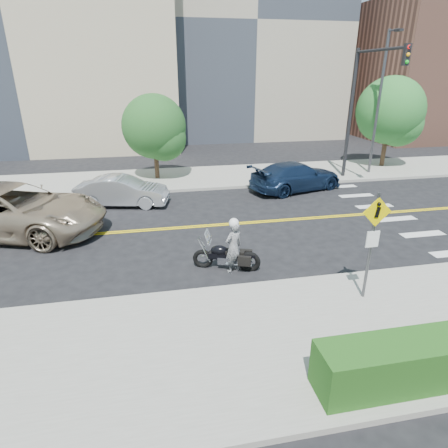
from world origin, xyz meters
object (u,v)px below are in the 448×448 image
at_px(parked_car_silver, 122,191).
at_px(suv, 13,210).
at_px(pedestrian_sign, 373,237).
at_px(parked_car_blue, 296,176).
at_px(motorcyclist, 234,246).
at_px(motorcycle, 227,251).

bearing_deg(parked_car_silver, suv, 136.35).
relative_size(pedestrian_sign, parked_car_blue, 0.57).
relative_size(motorcyclist, suv, 0.26).
bearing_deg(suv, parked_car_blue, -56.77).
height_order(motorcycle, parked_car_silver, parked_car_silver).
bearing_deg(pedestrian_sign, suv, 147.35).
bearing_deg(pedestrian_sign, motorcyclist, 143.41).
bearing_deg(motorcyclist, parked_car_silver, -89.98).
distance_m(pedestrian_sign, suv, 12.98).
relative_size(pedestrian_sign, motorcyclist, 1.65).
height_order(pedestrian_sign, motorcyclist, pedestrian_sign).
xyz_separation_m(suv, parked_car_blue, (12.98, 3.53, -0.22)).
bearing_deg(motorcyclist, motorcycle, -77.17).
height_order(pedestrian_sign, parked_car_silver, pedestrian_sign).
xyz_separation_m(pedestrian_sign, motorcyclist, (-3.16, 2.35, -1.05)).
xyz_separation_m(parked_car_silver, parked_car_blue, (9.04, 0.83, 0.05)).
bearing_deg(parked_car_blue, pedestrian_sign, 152.04).
bearing_deg(pedestrian_sign, motorcycle, 142.54).
bearing_deg(motorcycle, motorcyclist, -30.61).
distance_m(parked_car_silver, parked_car_blue, 9.07).
relative_size(motorcycle, suv, 0.30).
xyz_separation_m(pedestrian_sign, motorcycle, (-3.34, 2.56, -1.32)).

